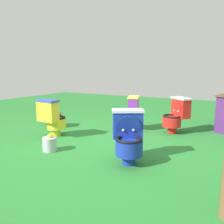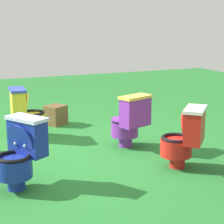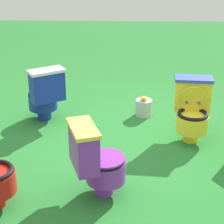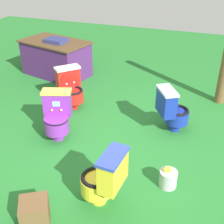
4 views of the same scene
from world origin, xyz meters
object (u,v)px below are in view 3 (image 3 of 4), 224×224
(toilet_purple, at_px, (96,160))
(toilet_yellow, at_px, (192,109))
(lemon_bucket, at_px, (144,107))
(toilet_blue, at_px, (45,94))

(toilet_purple, height_order, toilet_yellow, same)
(toilet_purple, xyz_separation_m, lemon_bucket, (1.79, -0.52, -0.25))
(toilet_blue, distance_m, toilet_yellow, 1.85)
(toilet_blue, relative_size, lemon_bucket, 2.63)
(toilet_blue, xyz_separation_m, toilet_purple, (-1.59, -0.75, -0.00))
(toilet_blue, bearing_deg, toilet_yellow, -44.94)
(toilet_yellow, bearing_deg, toilet_purple, 52.53)
(toilet_purple, xyz_separation_m, toilet_yellow, (1.16, -1.05, 0.00))
(toilet_purple, distance_m, lemon_bucket, 1.88)
(toilet_yellow, height_order, lemon_bucket, toilet_yellow)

